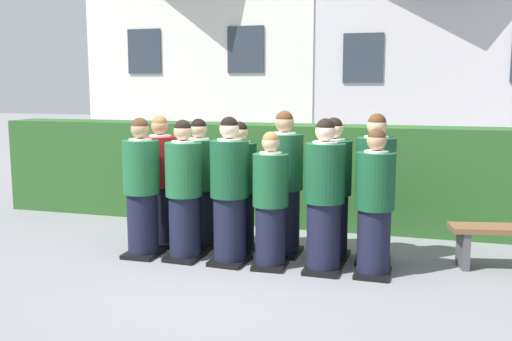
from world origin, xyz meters
TOP-DOWN VIEW (x-y plane):
  - ground_plane at (0.00, 0.00)m, footprint 60.00×60.00m
  - student_front_row_0 at (-1.33, -0.01)m, footprint 0.43×0.47m
  - student_front_row_1 at (-0.80, 0.02)m, footprint 0.43×0.49m
  - student_front_row_2 at (-0.24, 0.02)m, footprint 0.44×0.51m
  - student_front_row_3 at (0.24, 0.00)m, footprint 0.40×0.49m
  - student_front_row_4 at (0.84, 0.03)m, footprint 0.44×0.49m
  - student_front_row_5 at (1.37, 0.04)m, footprint 0.41×0.46m
  - student_in_red_blazer at (-1.33, 0.52)m, footprint 0.43×0.54m
  - student_rear_row_1 at (-0.81, 0.51)m, footprint 0.42×0.47m
  - student_rear_row_2 at (-0.28, 0.52)m, footprint 0.41×0.48m
  - student_rear_row_3 at (0.26, 0.54)m, footprint 0.45×0.54m
  - student_rear_row_4 at (0.85, 0.55)m, footprint 0.43×0.48m
  - student_rear_row_5 at (1.33, 0.54)m, footprint 0.45×0.55m
  - hedge at (0.00, 2.11)m, footprint 9.26×0.70m
  - school_building_main at (2.20, 8.87)m, footprint 8.33×3.22m
  - school_building_annex at (-3.68, 9.23)m, footprint 6.29×4.07m

SIDE VIEW (x-z plane):
  - ground_plane at x=0.00m, z-range 0.00..0.00m
  - student_front_row_3 at x=0.24m, z-range -0.04..1.49m
  - hedge at x=0.00m, z-range 0.00..1.46m
  - student_front_row_5 at x=1.37m, z-range -0.04..1.54m
  - student_rear_row_2 at x=-0.28m, z-range -0.04..1.56m
  - student_rear_row_1 at x=-0.81m, z-range -0.04..1.58m
  - student_front_row_1 at x=-0.80m, z-range -0.04..1.60m
  - student_front_row_0 at x=-1.33m, z-range -0.04..1.61m
  - student_in_red_blazer at x=-1.33m, z-range -0.04..1.61m
  - student_rear_row_4 at x=0.85m, z-range -0.04..1.62m
  - student_front_row_4 at x=0.84m, z-range -0.04..1.64m
  - student_front_row_2 at x=-0.24m, z-range -0.04..1.64m
  - student_rear_row_5 at x=1.33m, z-range -0.04..1.67m
  - student_rear_row_3 at x=0.26m, z-range -0.04..1.69m
  - school_building_annex at x=-3.68m, z-range 0.08..6.50m
  - school_building_main at x=2.20m, z-range 0.10..6.72m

